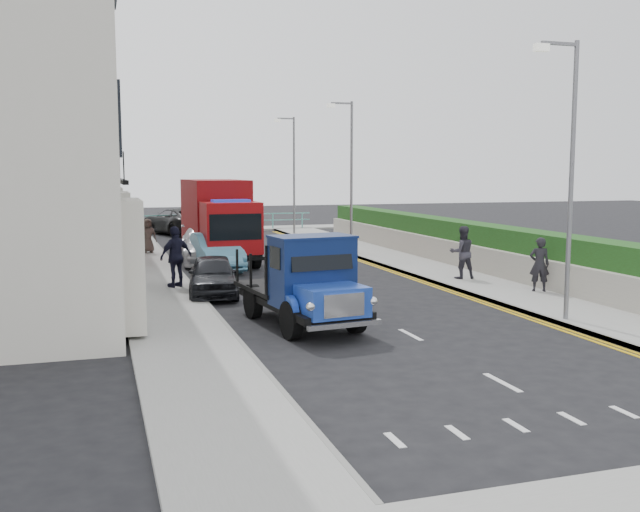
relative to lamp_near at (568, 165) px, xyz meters
The scene contains 22 objects.
ground 6.12m from the lamp_near, 154.42° to the left, with size 120.00×120.00×0.00m, color black.
pavement_west 14.98m from the lamp_near, 130.45° to the left, with size 2.40×38.00×0.12m, color gray.
pavement_east 11.74m from the lamp_near, 84.17° to the left, with size 2.60×38.00×0.12m, color gray.
promenade 31.53m from the lamp_near, 97.67° to the left, with size 30.00×2.50×0.12m, color gray.
sea_plane 62.27m from the lamp_near, 93.85° to the left, with size 120.00×120.00×0.00m, color #4C6068.
terrace_west 20.52m from the lamp_near, 132.29° to the left, with size 6.31×30.20×14.25m.
garden_east 11.82m from the lamp_near, 74.59° to the left, with size 1.45×28.00×1.75m.
seafront_railing 30.68m from the lamp_near, 97.88° to the left, with size 13.00×0.08×1.11m.
lamp_near is the anchor object (origin of this frame).
lamp_mid 16.00m from the lamp_near, 90.00° to the left, with size 1.23×0.18×7.00m.
lamp_far 26.00m from the lamp_near, 90.00° to the left, with size 1.23×0.18×7.00m.
bedford_lorry 7.06m from the lamp_near, 168.32° to the left, with size 2.45×5.00×2.28m.
red_lorry 16.43m from the lamp_near, 112.49° to the left, with size 2.39×6.67×3.47m.
parked_car_front 10.87m from the lamp_near, 138.81° to the left, with size 1.49×3.70×1.26m, color black.
parked_car_mid 14.58m from the lamp_near, 118.49° to the left, with size 1.51×4.34×1.43m, color #5595B6.
parked_car_rear 16.60m from the lamp_near, 114.80° to the left, with size 2.09×5.13×1.49m, color silver.
seafront_car_left 29.80m from the lamp_near, 102.64° to the left, with size 2.63×5.71×1.59m, color black.
seafront_car_right 29.01m from the lamp_near, 97.33° to the left, with size 1.83×4.55×1.55m, color #9C9DA1.
pedestrian_east_near 5.23m from the lamp_near, 63.16° to the left, with size 0.62×0.41×1.69m, color black.
pedestrian_east_far 7.56m from the lamp_near, 82.37° to the left, with size 0.89×0.69×1.83m, color #322F3A.
pedestrian_west_near 12.24m from the lamp_near, 137.45° to the left, with size 1.16×0.48×1.97m, color black.
pedestrian_west_far 20.51m from the lamp_near, 116.23° to the left, with size 0.77×0.50×1.57m, color #453932.
Camera 1 is at (-6.98, -17.08, 3.86)m, focal length 40.00 mm.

